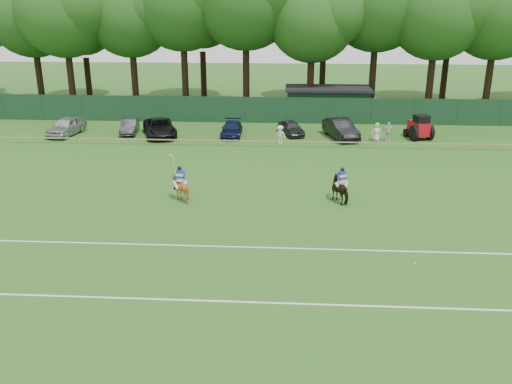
# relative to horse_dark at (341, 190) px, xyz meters

# --- Properties ---
(ground) EXTENTS (160.00, 160.00, 0.00)m
(ground) POSITION_rel_horse_dark_xyz_m (-5.33, -5.53, -0.76)
(ground) COLOR #1E4C14
(ground) RESTS_ON ground
(horse_dark) EXTENTS (1.64, 1.97, 1.52)m
(horse_dark) POSITION_rel_horse_dark_xyz_m (0.00, 0.00, 0.00)
(horse_dark) COLOR black
(horse_dark) RESTS_ON ground
(horse_chestnut) EXTENTS (1.22, 1.37, 1.50)m
(horse_chestnut) POSITION_rel_horse_dark_xyz_m (-9.42, -0.30, -0.01)
(horse_chestnut) COLOR brown
(horse_chestnut) RESTS_ON ground
(sedan_silver) EXTENTS (2.48, 4.81, 1.57)m
(sedan_silver) POSITION_rel_horse_dark_xyz_m (-22.59, 15.42, 0.02)
(sedan_silver) COLOR #ACAEB2
(sedan_silver) RESTS_ON ground
(sedan_grey) EXTENTS (1.87, 3.95, 1.25)m
(sedan_grey) POSITION_rel_horse_dark_xyz_m (-17.25, 16.39, -0.14)
(sedan_grey) COLOR #2A2A2C
(sedan_grey) RESTS_ON ground
(suv_black) EXTENTS (4.15, 5.91, 1.50)m
(suv_black) POSITION_rel_horse_dark_xyz_m (-14.32, 15.50, -0.01)
(suv_black) COLOR black
(suv_black) RESTS_ON ground
(sedan_navy) EXTENTS (1.81, 4.27, 1.23)m
(sedan_navy) POSITION_rel_horse_dark_xyz_m (-8.08, 15.90, -0.15)
(sedan_navy) COLOR #12183A
(sedan_navy) RESTS_ON ground
(hatch_grey) EXTENTS (2.70, 4.01, 1.27)m
(hatch_grey) POSITION_rel_horse_dark_xyz_m (-2.92, 16.69, -0.13)
(hatch_grey) COLOR #2B2B2D
(hatch_grey) RESTS_ON ground
(estate_black) EXTENTS (3.04, 5.24, 1.63)m
(estate_black) POSITION_rel_horse_dark_xyz_m (1.32, 15.74, 0.05)
(estate_black) COLOR black
(estate_black) RESTS_ON ground
(spectator_left) EXTENTS (1.12, 0.91, 1.51)m
(spectator_left) POSITION_rel_horse_dark_xyz_m (-3.82, 13.61, -0.01)
(spectator_left) COLOR silver
(spectator_left) RESTS_ON ground
(spectator_mid) EXTENTS (1.02, 0.62, 1.63)m
(spectator_mid) POSITION_rel_horse_dark_xyz_m (5.18, 14.86, 0.05)
(spectator_mid) COLOR silver
(spectator_mid) RESTS_ON ground
(spectator_right) EXTENTS (0.80, 0.56, 1.56)m
(spectator_right) POSITION_rel_horse_dark_xyz_m (4.23, 14.85, 0.02)
(spectator_right) COLOR silver
(spectator_right) RESTS_ON ground
(rider_dark) EXTENTS (0.87, 0.63, 1.41)m
(rider_dark) POSITION_rel_horse_dark_xyz_m (0.01, -0.01, 0.70)
(rider_dark) COLOR silver
(rider_dark) RESTS_ON ground
(rider_chestnut) EXTENTS (0.94, 0.58, 2.05)m
(rider_chestnut) POSITION_rel_horse_dark_xyz_m (-9.43, -0.31, 0.69)
(rider_chestnut) COLOR silver
(rider_chestnut) RESTS_ON ground
(polo_ball) EXTENTS (0.09, 0.09, 0.09)m
(polo_ball) POSITION_rel_horse_dark_xyz_m (2.65, -7.81, -0.72)
(polo_ball) COLOR silver
(polo_ball) RESTS_ON ground
(pitch_lines) EXTENTS (60.00, 5.10, 0.01)m
(pitch_lines) POSITION_rel_horse_dark_xyz_m (-5.33, -9.03, -0.76)
(pitch_lines) COLOR silver
(pitch_lines) RESTS_ON ground
(pitch_rail) EXTENTS (62.10, 0.10, 0.50)m
(pitch_rail) POSITION_rel_horse_dark_xyz_m (-5.33, 12.47, -0.32)
(pitch_rail) COLOR #997F5B
(pitch_rail) RESTS_ON ground
(perimeter_fence) EXTENTS (92.08, 0.08, 2.50)m
(perimeter_fence) POSITION_rel_horse_dark_xyz_m (-5.33, 21.47, 0.49)
(perimeter_fence) COLOR #14351E
(perimeter_fence) RESTS_ON ground
(utility_shed) EXTENTS (8.40, 4.40, 3.04)m
(utility_shed) POSITION_rel_horse_dark_xyz_m (0.67, 24.47, 0.77)
(utility_shed) COLOR #14331E
(utility_shed) RESTS_ON ground
(tree_row) EXTENTS (96.00, 12.00, 21.00)m
(tree_row) POSITION_rel_horse_dark_xyz_m (-3.33, 29.47, -0.76)
(tree_row) COLOR #26561C
(tree_row) RESTS_ON ground
(tractor) EXTENTS (2.24, 2.83, 2.09)m
(tractor) POSITION_rel_horse_dark_xyz_m (7.94, 15.83, 0.23)
(tractor) COLOR maroon
(tractor) RESTS_ON ground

